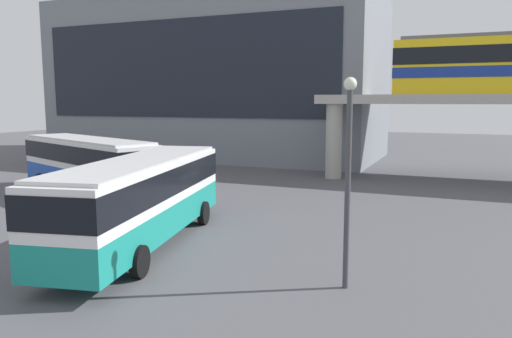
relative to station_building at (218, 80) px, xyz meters
name	(u,v)px	position (x,y,z in m)	size (l,w,h in m)	color
ground_plane	(262,192)	(11.43, -16.81, -7.24)	(120.00, 120.00, 0.00)	#515156
station_building	(218,80)	(0.00, 0.00, 0.00)	(30.41, 13.97, 14.48)	slate
bus_main	(141,193)	(11.46, -28.55, -5.25)	(4.77, 11.33, 3.22)	teal
bus_secondary	(87,160)	(2.75, -21.50, -5.25)	(11.19, 6.45, 3.22)	#1E4CB2
lamp_post	(348,165)	(19.22, -29.72, -3.72)	(0.36, 0.36, 5.93)	#3F3F44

